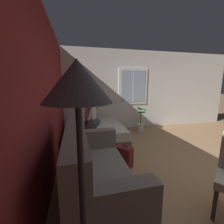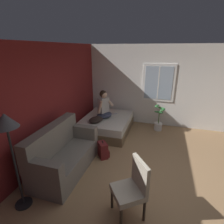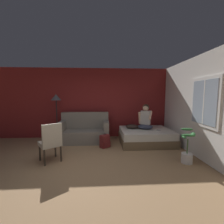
# 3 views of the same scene
# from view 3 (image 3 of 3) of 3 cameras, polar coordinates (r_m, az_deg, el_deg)

# --- Properties ---
(ground_plane) EXTENTS (40.00, 40.00, 0.00)m
(ground_plane) POSITION_cam_3_polar(r_m,az_deg,el_deg) (3.57, -10.53, -21.34)
(ground_plane) COLOR #93704C
(wall_back_accent) EXTENTS (10.84, 0.16, 2.70)m
(wall_back_accent) POSITION_cam_3_polar(r_m,az_deg,el_deg) (6.00, -7.45, 3.38)
(wall_back_accent) COLOR maroon
(wall_back_accent) RESTS_ON ground
(wall_side_with_window) EXTENTS (0.19, 6.93, 2.70)m
(wall_side_with_window) POSITION_cam_3_polar(r_m,az_deg,el_deg) (4.08, 35.85, 0.92)
(wall_side_with_window) COLOR silver
(wall_side_with_window) RESTS_ON ground
(bed) EXTENTS (1.75, 1.46, 0.48)m
(bed) POSITION_cam_3_polar(r_m,az_deg,el_deg) (5.42, 12.63, -8.98)
(bed) COLOR brown
(bed) RESTS_ON ground
(couch) EXTENTS (1.70, 0.82, 1.04)m
(couch) POSITION_cam_3_polar(r_m,az_deg,el_deg) (5.49, -10.30, -7.03)
(couch) COLOR slate
(couch) RESTS_ON ground
(side_chair) EXTENTS (0.64, 0.64, 0.98)m
(side_chair) POSITION_cam_3_polar(r_m,az_deg,el_deg) (4.05, -22.32, -10.22)
(side_chair) COLOR #382D23
(side_chair) RESTS_ON ground
(person_seated) EXTENTS (0.66, 0.62, 0.88)m
(person_seated) POSITION_cam_3_polar(r_m,az_deg,el_deg) (5.38, 12.62, -2.56)
(person_seated) COLOR #383D51
(person_seated) RESTS_ON bed
(backpack) EXTENTS (0.35, 0.35, 0.46)m
(backpack) POSITION_cam_3_polar(r_m,az_deg,el_deg) (4.86, -2.67, -11.16)
(backpack) COLOR maroon
(backpack) RESTS_ON ground
(throw_pillow) EXTENTS (0.56, 0.48, 0.14)m
(throw_pillow) POSITION_cam_3_polar(r_m,az_deg,el_deg) (5.42, 7.74, -5.47)
(throw_pillow) COLOR #2D231E
(throw_pillow) RESTS_ON bed
(cell_phone) EXTENTS (0.15, 0.15, 0.01)m
(cell_phone) POSITION_cam_3_polar(r_m,az_deg,el_deg) (5.31, 17.29, -6.67)
(cell_phone) COLOR #B7B7BC
(cell_phone) RESTS_ON bed
(floor_lamp) EXTENTS (0.36, 0.36, 1.70)m
(floor_lamp) POSITION_cam_3_polar(r_m,az_deg,el_deg) (5.75, -20.49, 3.69)
(floor_lamp) COLOR black
(floor_lamp) RESTS_ON ground
(potted_plant) EXTENTS (0.39, 0.37, 0.85)m
(potted_plant) POSITION_cam_3_polar(r_m,az_deg,el_deg) (4.20, 26.70, -13.13)
(potted_plant) COLOR silver
(potted_plant) RESTS_ON ground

